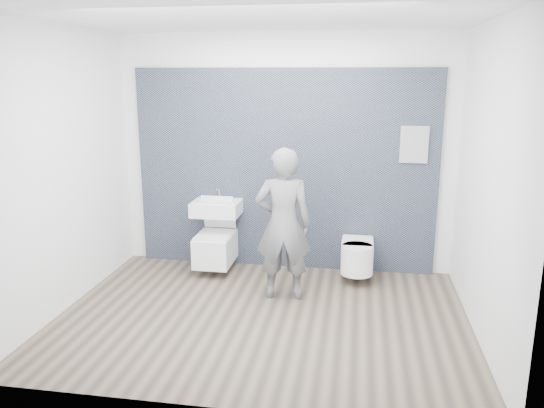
% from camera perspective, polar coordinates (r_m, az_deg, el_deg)
% --- Properties ---
extents(ground, '(4.00, 4.00, 0.00)m').
position_cam_1_polar(ground, '(5.34, -1.08, -12.02)').
color(ground, brown).
rests_on(ground, ground).
extents(room_shell, '(4.00, 4.00, 4.00)m').
position_cam_1_polar(room_shell, '(4.84, -1.17, 6.84)').
color(room_shell, white).
rests_on(room_shell, ground).
extents(tile_wall, '(3.60, 0.06, 2.40)m').
position_cam_1_polar(tile_wall, '(6.68, 1.23, -6.59)').
color(tile_wall, black).
rests_on(tile_wall, ground).
extents(washbasin, '(0.56, 0.42, 0.42)m').
position_cam_1_polar(washbasin, '(6.37, -6.00, -0.40)').
color(washbasin, white).
rests_on(washbasin, ground).
extents(toilet_square, '(0.42, 0.60, 0.80)m').
position_cam_1_polar(toilet_square, '(6.42, -6.10, -4.58)').
color(toilet_square, white).
rests_on(toilet_square, ground).
extents(toilet_rounded, '(0.37, 0.62, 0.34)m').
position_cam_1_polar(toilet_rounded, '(6.20, 9.14, -5.56)').
color(toilet_rounded, white).
rests_on(toilet_rounded, ground).
extents(info_placard, '(0.31, 0.03, 0.42)m').
position_cam_1_polar(info_placard, '(6.60, 14.20, -7.27)').
color(info_placard, silver).
rests_on(info_placard, ground).
extents(visitor, '(0.63, 0.46, 1.61)m').
position_cam_1_polar(visitor, '(5.51, 1.22, -2.19)').
color(visitor, slate).
rests_on(visitor, ground).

